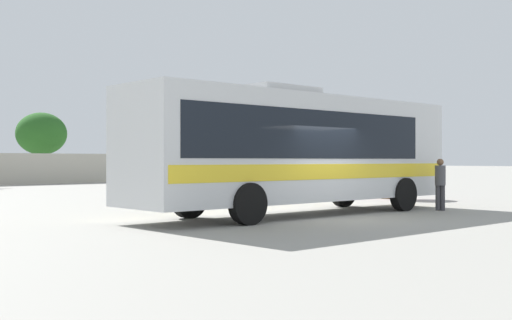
% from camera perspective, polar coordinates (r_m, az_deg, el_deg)
% --- Properties ---
extents(ground_plane, '(300.00, 300.00, 0.00)m').
position_cam_1_polar(ground_plane, '(25.08, -11.06, -3.65)').
color(ground_plane, gray).
extents(coach_bus_silver_yellow, '(11.15, 2.91, 3.66)m').
position_cam_1_polar(coach_bus_silver_yellow, '(18.44, 3.60, 1.11)').
color(coach_bus_silver_yellow, silver).
rests_on(coach_bus_silver_yellow, ground_plane).
extents(attendant_by_bus_door, '(0.47, 0.47, 1.64)m').
position_cam_1_polar(attendant_by_bus_door, '(20.87, 16.19, -1.84)').
color(attendant_by_bus_door, '#38383D').
rests_on(attendant_by_bus_door, ground_plane).
extents(vendor_umbrella_secondary_pink, '(2.02, 2.02, 2.31)m').
position_cam_1_polar(vendor_umbrella_secondary_pink, '(26.71, 11.80, 0.81)').
color(vendor_umbrella_secondary_pink, gray).
rests_on(vendor_umbrella_secondary_pink, ground_plane).
extents(roadside_tree_midright, '(3.75, 3.75, 5.18)m').
position_cam_1_polar(roadside_tree_midright, '(50.61, -18.68, 2.24)').
color(roadside_tree_midright, brown).
rests_on(roadside_tree_midright, ground_plane).
extents(roadside_tree_right, '(3.70, 3.70, 5.66)m').
position_cam_1_polar(roadside_tree_right, '(55.23, -9.29, 2.56)').
color(roadside_tree_right, brown).
rests_on(roadside_tree_right, ground_plane).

